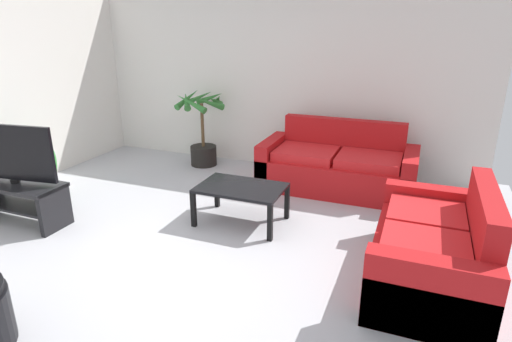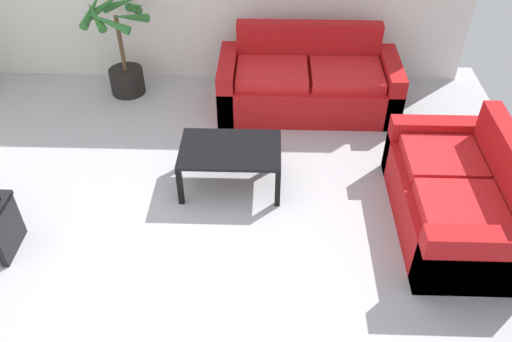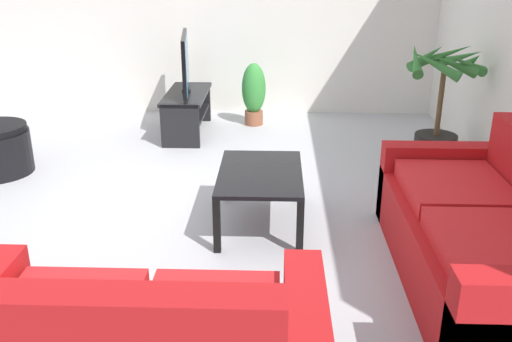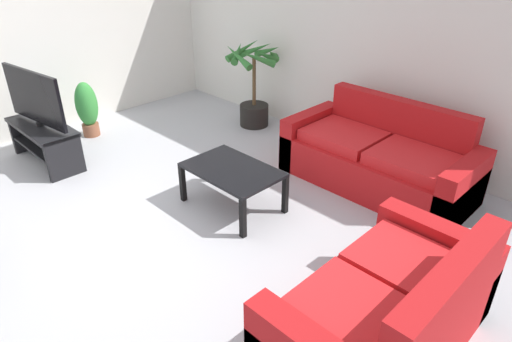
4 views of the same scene
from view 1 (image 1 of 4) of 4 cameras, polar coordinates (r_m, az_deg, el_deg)
The scene contains 9 objects.
ground_plane at distance 4.31m, azimuth -10.31°, elevation -10.88°, with size 6.60×6.60×0.00m, color #B2B2B7.
wall_back at distance 6.51m, azimuth 3.13°, elevation 12.27°, with size 6.00×0.06×2.70m, color silver.
couch_main at distance 5.80m, azimuth 10.82°, elevation 0.41°, with size 2.02×0.90×0.90m.
couch_loveseat at distance 3.99m, azimuth 22.60°, elevation -9.93°, with size 0.90×1.63×0.90m.
tv_stand at distance 5.44m, azimuth -29.24°, elevation -2.97°, with size 1.10×0.45×0.48m.
tv at distance 5.29m, azimuth -30.10°, elevation 2.14°, with size 1.08×0.18×0.65m.
coffee_table at distance 4.72m, azimuth -2.02°, elevation -2.71°, with size 0.95×0.62×0.43m.
potted_palm at distance 6.69m, azimuth -7.15°, elevation 5.25°, with size 0.76×0.75×1.17m.
potted_plant_small at distance 6.14m, azimuth -26.41°, elevation 0.67°, with size 0.29×0.29×0.75m.
Camera 1 is at (2.05, -3.13, 2.15)m, focal length 29.84 mm.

